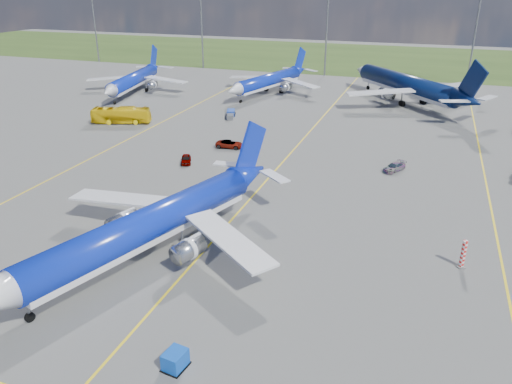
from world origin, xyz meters
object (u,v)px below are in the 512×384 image
(bg_jet_nnw, at_px, (269,94))
(apron_bus, at_px, (121,115))
(service_car_c, at_px, (394,167))
(baggage_tug_c, at_px, (231,114))
(main_airliner, at_px, (150,257))
(service_car_b, at_px, (230,144))
(warning_post, at_px, (463,254))
(service_car_a, at_px, (186,159))
(uld_container, at_px, (175,360))
(bg_jet_n, at_px, (404,102))
(bg_jet_nw, at_px, (135,93))

(bg_jet_nnw, height_order, apron_bus, bg_jet_nnw)
(service_car_c, relative_size, baggage_tug_c, 0.75)
(main_airliner, distance_m, apron_bus, 54.92)
(service_car_b, bearing_deg, main_airliner, -177.38)
(warning_post, height_order, baggage_tug_c, warning_post)
(main_airliner, height_order, service_car_c, main_airliner)
(apron_bus, distance_m, baggage_tug_c, 22.36)
(bg_jet_nnw, distance_m, main_airliner, 81.57)
(bg_jet_nnw, bearing_deg, baggage_tug_c, -76.59)
(main_airliner, height_order, service_car_a, main_airliner)
(uld_container, distance_m, service_car_b, 52.82)
(bg_jet_n, bearing_deg, bg_jet_nw, -29.23)
(warning_post, height_order, apron_bus, apron_bus)
(bg_jet_nw, bearing_deg, uld_container, -67.12)
(apron_bus, distance_m, service_car_c, 55.27)
(bg_jet_nw, height_order, service_car_b, bg_jet_nw)
(bg_jet_n, relative_size, service_car_c, 11.04)
(main_airliner, xyz_separation_m, service_car_b, (-5.82, 36.70, 0.67))
(service_car_c, xyz_separation_m, baggage_tug_c, (-35.48, 21.53, -0.04))
(bg_jet_nw, xyz_separation_m, bg_jet_nnw, (32.41, 10.66, 0.00))
(bg_jet_n, xyz_separation_m, service_car_a, (-29.53, -54.91, 0.63))
(main_airliner, bearing_deg, service_car_a, 126.82)
(service_car_a, bearing_deg, service_car_b, 43.92)
(apron_bus, distance_m, service_car_b, 27.70)
(warning_post, distance_m, bg_jet_n, 74.27)
(uld_container, height_order, baggage_tug_c, uld_container)
(bg_jet_nw, bearing_deg, bg_jet_n, -0.13)
(bg_jet_nw, relative_size, service_car_a, 10.04)
(bg_jet_nw, xyz_separation_m, service_car_a, (35.94, -42.62, 0.63))
(bg_jet_nnw, height_order, service_car_a, bg_jet_nnw)
(warning_post, height_order, uld_container, warning_post)
(bg_jet_n, xyz_separation_m, service_car_c, (1.87, -47.54, 0.62))
(warning_post, distance_m, uld_container, 30.44)
(main_airliner, height_order, uld_container, main_airliner)
(service_car_a, xyz_separation_m, baggage_tug_c, (-4.08, 28.90, -0.06))
(service_car_b, distance_m, service_car_c, 27.86)
(main_airliner, distance_m, baggage_tug_c, 57.75)
(warning_post, height_order, service_car_c, warning_post)
(warning_post, xyz_separation_m, service_car_b, (-36.69, 28.02, -0.83))
(service_car_c, height_order, baggage_tug_c, service_car_c)
(warning_post, height_order, bg_jet_n, bg_jet_n)
(warning_post, relative_size, service_car_c, 0.70)
(bg_jet_nw, distance_m, service_car_b, 51.63)
(apron_bus, xyz_separation_m, service_car_c, (54.41, -9.67, -1.01))
(uld_container, bearing_deg, baggage_tug_c, 117.02)
(warning_post, xyz_separation_m, baggage_tug_c, (-44.39, 47.46, -0.92))
(warning_post, xyz_separation_m, apron_bus, (-63.31, 35.61, 0.13))
(uld_container, bearing_deg, bg_jet_n, 92.35)
(main_airliner, bearing_deg, apron_bus, 143.94)
(service_car_a, bearing_deg, service_car_c, -11.93)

